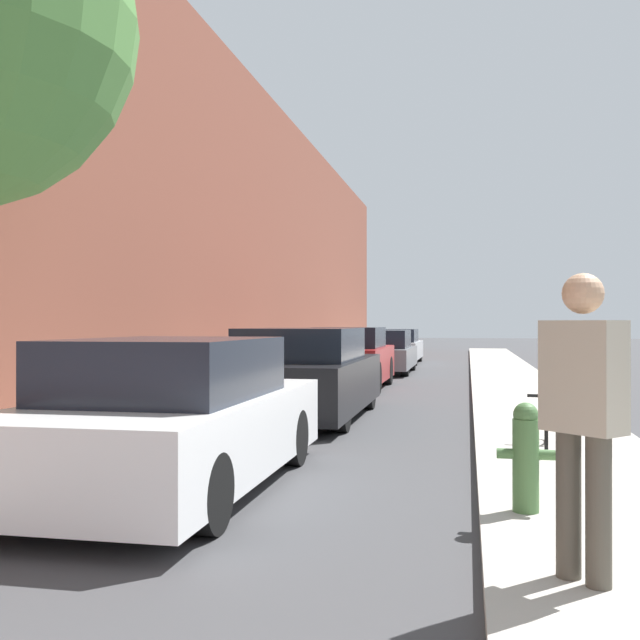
{
  "coord_description": "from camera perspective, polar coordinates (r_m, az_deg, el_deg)",
  "views": [
    {
      "loc": [
        1.81,
        0.12,
        1.55
      ],
      "look_at": [
        -0.4,
        11.07,
        1.59
      ],
      "focal_mm": 41.1,
      "sensor_mm": 36.0,
      "label": 1
    }
  ],
  "objects": [
    {
      "name": "parked_car_white",
      "position": [
        6.96,
        -11.26,
        -7.54
      ],
      "size": [
        1.81,
        4.29,
        1.41
      ],
      "color": "black",
      "rests_on": "ground"
    },
    {
      "name": "fire_hydrant",
      "position": [
        5.84,
        15.73,
        -10.11
      ],
      "size": [
        0.43,
        0.2,
        0.83
      ],
      "color": "#47703D",
      "rests_on": "sidewalk_right"
    },
    {
      "name": "pedestrian",
      "position": [
        4.32,
        19.81,
        -6.38
      ],
      "size": [
        0.47,
        0.46,
        1.71
      ],
      "rotation": [
        0.0,
        0.0,
        -0.75
      ],
      "color": "#4C473D",
      "rests_on": "sidewalk_right"
    },
    {
      "name": "sidewalk_right",
      "position": [
        15.98,
        15.35,
        -5.57
      ],
      "size": [
        2.0,
        52.0,
        0.12
      ],
      "color": "#ADA89E",
      "rests_on": "ground"
    },
    {
      "name": "parked_car_red",
      "position": [
        17.3,
        2.39,
        -3.05
      ],
      "size": [
        1.69,
        4.01,
        1.45
      ],
      "color": "black",
      "rests_on": "ground"
    },
    {
      "name": "parked_car_grey",
      "position": [
        22.73,
        4.78,
        -2.53
      ],
      "size": [
        1.92,
        4.38,
        1.33
      ],
      "color": "black",
      "rests_on": "ground"
    },
    {
      "name": "building_facade_left",
      "position": [
        17.19,
        -9.47,
        8.4
      ],
      "size": [
        0.7,
        52.0,
        8.25
      ],
      "color": "brown",
      "rests_on": "ground"
    },
    {
      "name": "sidewalk_left",
      "position": [
        16.63,
        -5.11,
        -5.37
      ],
      "size": [
        2.0,
        52.0,
        0.12
      ],
      "color": "#ADA89E",
      "rests_on": "ground"
    },
    {
      "name": "bicycle",
      "position": [
        8.82,
        17.21,
        -7.44
      ],
      "size": [
        0.44,
        1.51,
        0.62
      ],
      "rotation": [
        0.0,
        0.0,
        -0.1
      ],
      "color": "black",
      "rests_on": "sidewalk_right"
    },
    {
      "name": "parked_car_black",
      "position": [
        11.91,
        -1.23,
        -4.34
      ],
      "size": [
        1.91,
        4.61,
        1.47
      ],
      "color": "black",
      "rests_on": "ground"
    },
    {
      "name": "parked_car_silver",
      "position": [
        28.17,
        5.88,
        -2.09
      ],
      "size": [
        1.85,
        4.56,
        1.31
      ],
      "color": "black",
      "rests_on": "ground"
    },
    {
      "name": "ground_plane",
      "position": [
        16.05,
        4.92,
        -5.77
      ],
      "size": [
        120.0,
        120.0,
        0.0
      ],
      "primitive_type": "plane",
      "color": "#3D3D3F"
    }
  ]
}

